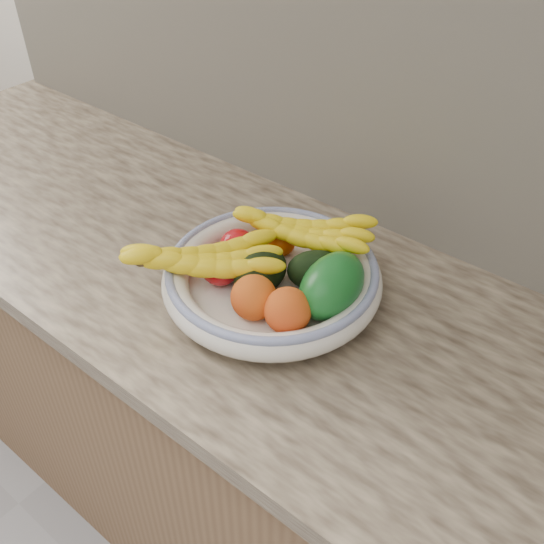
{
  "coord_description": "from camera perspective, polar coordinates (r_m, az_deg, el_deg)",
  "views": [
    {
      "loc": [
        0.52,
        1.02,
        1.64
      ],
      "look_at": [
        0.0,
        1.66,
        0.96
      ],
      "focal_mm": 40.0,
      "sensor_mm": 36.0,
      "label": 1
    }
  ],
  "objects": [
    {
      "name": "green_mango",
      "position": [
        1.02,
        5.65,
        -1.29
      ],
      "size": [
        0.14,
        0.16,
        0.13
      ],
      "primitive_type": "ellipsoid",
      "rotation": [
        0.0,
        0.31,
        0.11
      ],
      "color": "#10581C",
      "rests_on": "fruit_bowl"
    },
    {
      "name": "kitchen_counter",
      "position": [
        1.44,
        0.65,
        -14.84
      ],
      "size": [
        2.44,
        0.66,
        1.4
      ],
      "color": "brown",
      "rests_on": "ground"
    },
    {
      "name": "avocado_right",
      "position": [
        1.07,
        4.24,
        0.14
      ],
      "size": [
        0.13,
        0.12,
        0.07
      ],
      "primitive_type": "ellipsoid",
      "rotation": [
        0.0,
        0.0,
        -0.89
      ],
      "color": "black",
      "rests_on": "fruit_bowl"
    },
    {
      "name": "tomato_left",
      "position": [
        1.12,
        -3.24,
        2.5
      ],
      "size": [
        0.07,
        0.07,
        0.06
      ],
      "primitive_type": "ellipsoid",
      "rotation": [
        0.0,
        0.0,
        -0.08
      ],
      "color": "#B10C13",
      "rests_on": "fruit_bowl"
    },
    {
      "name": "clementine_back_left",
      "position": [
        1.14,
        0.8,
        2.82
      ],
      "size": [
        0.07,
        0.07,
        0.05
      ],
      "primitive_type": "ellipsoid",
      "rotation": [
        0.0,
        0.0,
        0.39
      ],
      "color": "#F15905",
      "rests_on": "fruit_bowl"
    },
    {
      "name": "banana_bunch_front",
      "position": [
        1.06,
        -6.46,
        0.84
      ],
      "size": [
        0.28,
        0.3,
        0.08
      ],
      "primitive_type": null,
      "rotation": [
        0.0,
        0.0,
        0.84
      ],
      "color": "yellow",
      "rests_on": "fruit_bowl"
    },
    {
      "name": "avocado_center",
      "position": [
        1.06,
        -1.08,
        -0.02
      ],
      "size": [
        0.08,
        0.11,
        0.08
      ],
      "primitive_type": "ellipsoid",
      "rotation": [
        0.0,
        0.0,
        -0.01
      ],
      "color": "black",
      "rests_on": "fruit_bowl"
    },
    {
      "name": "tomato_near_left",
      "position": [
        1.08,
        -4.88,
        0.43
      ],
      "size": [
        0.08,
        0.08,
        0.06
      ],
      "primitive_type": "ellipsoid",
      "rotation": [
        0.0,
        0.0,
        -0.22
      ],
      "color": "#B4090F",
      "rests_on": "fruit_bowl"
    },
    {
      "name": "clementine_back_right",
      "position": [
        1.12,
        5.02,
        1.6
      ],
      "size": [
        0.06,
        0.06,
        0.05
      ],
      "primitive_type": "ellipsoid",
      "rotation": [
        0.0,
        0.0,
        0.09
      ],
      "color": "#FF6705",
      "rests_on": "fruit_bowl"
    },
    {
      "name": "fruit_bowl",
      "position": [
        1.07,
        -0.0,
        -0.47
      ],
      "size": [
        0.39,
        0.39,
        0.08
      ],
      "color": "silver",
      "rests_on": "kitchen_counter"
    },
    {
      "name": "peach_right",
      "position": [
        0.98,
        1.48,
        -3.66
      ],
      "size": [
        0.1,
        0.1,
        0.08
      ],
      "primitive_type": "ellipsoid",
      "rotation": [
        0.0,
        0.0,
        0.29
      ],
      "color": "orange",
      "rests_on": "fruit_bowl"
    },
    {
      "name": "banana_bunch_back",
      "position": [
        1.11,
        2.81,
        3.55
      ],
      "size": [
        0.3,
        0.2,
        0.08
      ],
      "primitive_type": null,
      "rotation": [
        0.0,
        0.0,
        0.38
      ],
      "color": "yellow",
      "rests_on": "fruit_bowl"
    },
    {
      "name": "peach_front",
      "position": [
        1.01,
        -1.73,
        -2.41
      ],
      "size": [
        0.1,
        0.1,
        0.08
      ],
      "primitive_type": "ellipsoid",
      "rotation": [
        0.0,
        0.0,
        -0.42
      ],
      "color": "orange",
      "rests_on": "fruit_bowl"
    }
  ]
}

